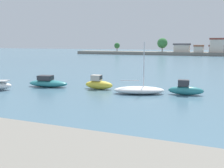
# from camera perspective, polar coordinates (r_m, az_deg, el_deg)

# --- Properties ---
(moored_boat_3) EXTENTS (5.36, 2.45, 1.46)m
(moored_boat_3) POSITION_cam_1_polar(r_m,az_deg,el_deg) (33.68, -14.00, 0.30)
(moored_boat_3) COLOR teal
(moored_boat_3) RESTS_ON ground
(moored_boat_4) EXTENTS (3.54, 1.45, 1.69)m
(moored_boat_4) POSITION_cam_1_polar(r_m,az_deg,el_deg) (31.19, -2.99, 0.03)
(moored_boat_4) COLOR yellow
(moored_boat_4) RESTS_ON ground
(moored_boat_5) EXTENTS (5.91, 3.80, 5.62)m
(moored_boat_5) POSITION_cam_1_polar(r_m,az_deg,el_deg) (28.43, 6.00, -1.32)
(moored_boat_5) COLOR white
(moored_boat_5) RESTS_ON ground
(moored_boat_6) EXTENTS (3.80, 1.56, 1.63)m
(moored_boat_6) POSITION_cam_1_polar(r_m,az_deg,el_deg) (28.75, 15.93, -1.17)
(moored_boat_6) COLOR teal
(moored_boat_6) RESTS_ON ground
(distant_shoreline) EXTENTS (90.16, 9.36, 7.81)m
(distant_shoreline) POSITION_cam_1_polar(r_m,az_deg,el_deg) (122.90, 14.01, 7.05)
(distant_shoreline) COLOR gray
(distant_shoreline) RESTS_ON ground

